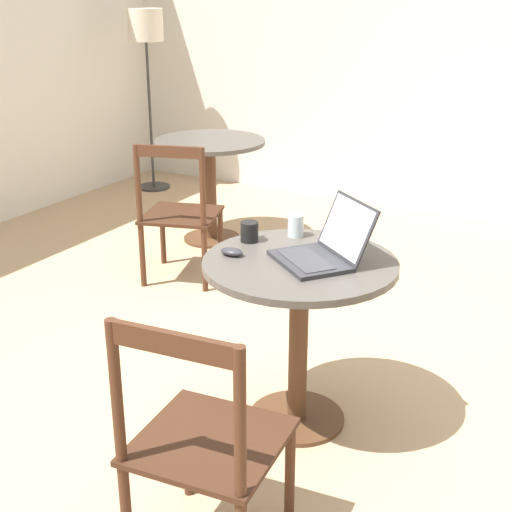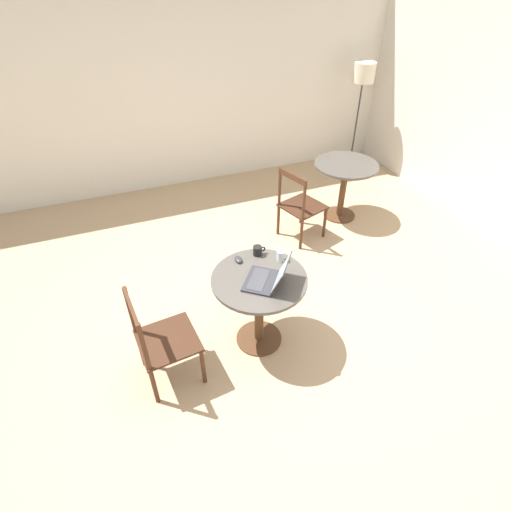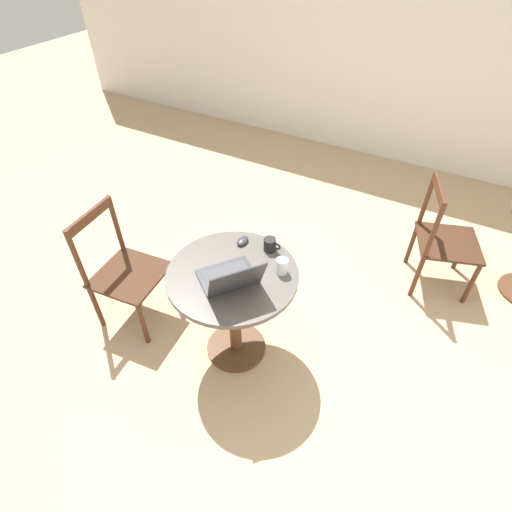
% 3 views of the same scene
% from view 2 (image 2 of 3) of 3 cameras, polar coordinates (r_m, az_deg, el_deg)
% --- Properties ---
extents(ground_plane, '(16.00, 16.00, 0.00)m').
position_cam_2_polar(ground_plane, '(3.88, 0.89, -10.30)').
color(ground_plane, tan).
extents(wall_back, '(9.40, 0.06, 2.70)m').
position_cam_2_polar(wall_back, '(5.91, -11.60, 22.14)').
color(wall_back, silver).
rests_on(wall_back, ground_plane).
extents(cafe_table_near, '(0.80, 0.80, 0.75)m').
position_cam_2_polar(cafe_table_near, '(3.38, 0.46, -5.33)').
color(cafe_table_near, '#51331E').
rests_on(cafe_table_near, ground_plane).
extents(cafe_table_mid, '(0.80, 0.80, 0.75)m').
position_cam_2_polar(cafe_table_mid, '(5.28, 12.57, 11.05)').
color(cafe_table_mid, '#51331E').
rests_on(cafe_table_mid, ground_plane).
extents(chair_near_left, '(0.50, 0.50, 0.91)m').
position_cam_2_polar(chair_near_left, '(3.29, -13.34, -11.69)').
color(chair_near_left, '#472819').
rests_on(chair_near_left, ground_plane).
extents(chair_mid_left, '(0.57, 0.57, 0.91)m').
position_cam_2_polar(chair_mid_left, '(4.81, 6.29, 7.12)').
color(chair_mid_left, '#472819').
rests_on(chair_mid_left, ground_plane).
extents(floor_lamp, '(0.31, 0.31, 1.59)m').
position_cam_2_polar(floor_lamp, '(6.49, 15.02, 23.05)').
color(floor_lamp, '#333333').
rests_on(floor_lamp, ground_plane).
extents(laptop, '(0.46, 0.46, 0.24)m').
position_cam_2_polar(laptop, '(3.18, 1.62, -3.18)').
color(laptop, '#2D2D33').
rests_on(laptop, cafe_table_near).
extents(mouse, '(0.06, 0.10, 0.03)m').
position_cam_2_polar(mouse, '(3.42, -2.53, -0.49)').
color(mouse, '#2D2D33').
rests_on(mouse, cafe_table_near).
extents(mug, '(0.11, 0.08, 0.09)m').
position_cam_2_polar(mug, '(3.47, 0.25, 0.78)').
color(mug, black).
rests_on(mug, cafe_table_near).
extents(drinking_glass, '(0.07, 0.07, 0.10)m').
position_cam_2_polar(drinking_glass, '(3.41, 3.54, 0.05)').
color(drinking_glass, silver).
rests_on(drinking_glass, cafe_table_near).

